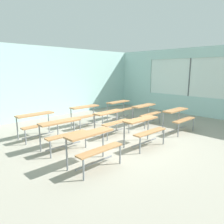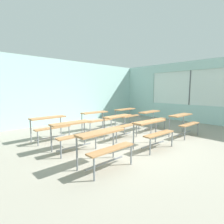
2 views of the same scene
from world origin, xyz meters
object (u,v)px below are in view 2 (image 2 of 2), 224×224
object	(u,v)px
desk_bench_r1c1	(120,121)
desk_bench_r1c2	(152,116)
desk_bench_r0c0	(104,141)
desk_bench_r0c2	(184,120)
desk_bench_r0c1	(153,128)
desk_bench_r2c2	(127,113)
desk_bench_r2c1	(96,117)
desk_bench_r1c0	(73,130)
desk_bench_r2c0	(50,123)

from	to	relation	value
desk_bench_r1c1	desk_bench_r1c2	bearing A→B (deg)	-3.01
desk_bench_r0c0	desk_bench_r0c2	world-z (taller)	same
desk_bench_r0c1	desk_bench_r0c2	distance (m)	1.88
desk_bench_r1c1	desk_bench_r0c1	bearing A→B (deg)	-94.98
desk_bench_r2c2	desk_bench_r2c1	bearing A→B (deg)	176.60
desk_bench_r0c2	desk_bench_r1c1	world-z (taller)	same
desk_bench_r0c1	desk_bench_r1c1	size ratio (longest dim) A/B	1.00
desk_bench_r0c1	desk_bench_r2c1	world-z (taller)	same
desk_bench_r1c0	desk_bench_r2c0	bearing A→B (deg)	94.60
desk_bench_r0c1	desk_bench_r2c0	world-z (taller)	same
desk_bench_r0c1	desk_bench_r0c2	xyz separation A→B (m)	(1.88, 0.01, 0.00)
desk_bench_r0c1	desk_bench_r1c1	xyz separation A→B (m)	(0.06, 1.31, 0.00)
desk_bench_r0c1	desk_bench_r1c2	xyz separation A→B (m)	(1.83, 1.29, 0.00)
desk_bench_r1c2	desk_bench_r2c0	bearing A→B (deg)	157.95
desk_bench_r1c0	desk_bench_r1c1	xyz separation A→B (m)	(1.77, 0.01, 0.00)
desk_bench_r1c2	desk_bench_r2c2	distance (m)	1.30
desk_bench_r0c0	desk_bench_r0c1	size ratio (longest dim) A/B	0.99
desk_bench_r0c1	desk_bench_r1c2	bearing A→B (deg)	37.37
desk_bench_r0c2	desk_bench_r1c2	size ratio (longest dim) A/B	0.99
desk_bench_r0c1	desk_bench_r1c1	distance (m)	1.31
desk_bench_r0c0	desk_bench_r1c2	xyz separation A→B (m)	(3.60, 1.32, 0.00)
desk_bench_r0c0	desk_bench_r2c2	world-z (taller)	same
desk_bench_r0c2	desk_bench_r2c2	distance (m)	2.58
desk_bench_r1c2	desk_bench_r2c0	distance (m)	3.84
desk_bench_r1c2	desk_bench_r2c0	size ratio (longest dim) A/B	1.01
desk_bench_r2c0	desk_bench_r2c1	distance (m)	1.86
desk_bench_r2c0	desk_bench_r2c2	world-z (taller)	same
desk_bench_r0c0	desk_bench_r2c1	world-z (taller)	same
desk_bench_r1c1	desk_bench_r1c2	size ratio (longest dim) A/B	1.00
desk_bench_r0c0	desk_bench_r1c1	bearing A→B (deg)	35.37
desk_bench_r1c2	desk_bench_r2c2	size ratio (longest dim) A/B	1.00
desk_bench_r0c1	desk_bench_r2c2	size ratio (longest dim) A/B	1.00
desk_bench_r0c1	desk_bench_r1c1	world-z (taller)	same
desk_bench_r0c0	desk_bench_r2c2	xyz separation A→B (m)	(3.56, 2.62, 0.00)
desk_bench_r2c1	desk_bench_r2c0	bearing A→B (deg)	-178.12
desk_bench_r1c0	desk_bench_r2c0	size ratio (longest dim) A/B	1.01
desk_bench_r0c2	desk_bench_r1c2	distance (m)	1.28
desk_bench_r0c1	desk_bench_r2c2	xyz separation A→B (m)	(1.79, 2.59, 0.00)
desk_bench_r0c0	desk_bench_r1c2	distance (m)	3.83
desk_bench_r2c2	desk_bench_r1c2	bearing A→B (deg)	-90.49
desk_bench_r0c1	desk_bench_r0c2	bearing A→B (deg)	2.53
desk_bench_r0c0	desk_bench_r1c0	bearing A→B (deg)	86.69
desk_bench_r1c1	desk_bench_r2c0	xyz separation A→B (m)	(-1.84, 1.31, 0.00)
desk_bench_r1c0	desk_bench_r2c1	size ratio (longest dim) A/B	1.00
desk_bench_r1c1	desk_bench_r2c0	size ratio (longest dim) A/B	1.01
desk_bench_r0c2	desk_bench_r2c0	bearing A→B (deg)	145.46
desk_bench_r1c0	desk_bench_r2c1	world-z (taller)	same
desk_bench_r0c2	desk_bench_r1c2	world-z (taller)	same
desk_bench_r2c0	desk_bench_r2c1	bearing A→B (deg)	-0.19
desk_bench_r1c0	desk_bench_r1c2	bearing A→B (deg)	1.41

